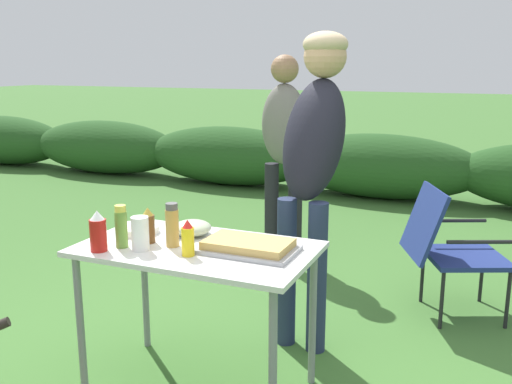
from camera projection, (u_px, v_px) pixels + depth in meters
The scene contains 14 objects.
shrub_hedge at pixel (380, 166), 6.78m from camera, with size 14.40×0.90×0.76m.
folding_table at pixel (197, 262), 2.69m from camera, with size 1.10×0.64×0.74m.
food_tray at pixel (248, 246), 2.59m from camera, with size 0.44×0.27×0.06m.
plate_stack at pixel (138, 229), 2.88m from camera, with size 0.21×0.21×0.04m, color white.
mixing_bowl at pixel (192, 228), 2.84m from camera, with size 0.19×0.19×0.08m, color #ADBC99.
paper_cup_stack at pixel (140, 234), 2.60m from camera, with size 0.08×0.08×0.16m, color white.
spice_jar at pixel (172, 225), 2.65m from camera, with size 0.06×0.06×0.21m.
ketchup_bottle at pixel (98, 232), 2.59m from camera, with size 0.08×0.08×0.19m.
relish_jar at pixel (121, 227), 2.64m from camera, with size 0.06×0.06×0.20m.
beer_bottle at pixel (148, 226), 2.71m from camera, with size 0.06×0.06×0.17m.
mustard_bottle at pixel (188, 239), 2.53m from camera, with size 0.06×0.06×0.17m.
standing_person_with_beanie at pixel (314, 147), 3.12m from camera, with size 0.39×0.52×1.75m.
standing_person_in_navy_coat at pixel (284, 139), 4.52m from camera, with size 0.39×0.30×1.64m.
camp_chair_green_behind_table at pixel (449, 245), 3.57m from camera, with size 0.73×0.66×0.83m.
Camera 1 is at (1.25, -2.24, 1.58)m, focal length 40.00 mm.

